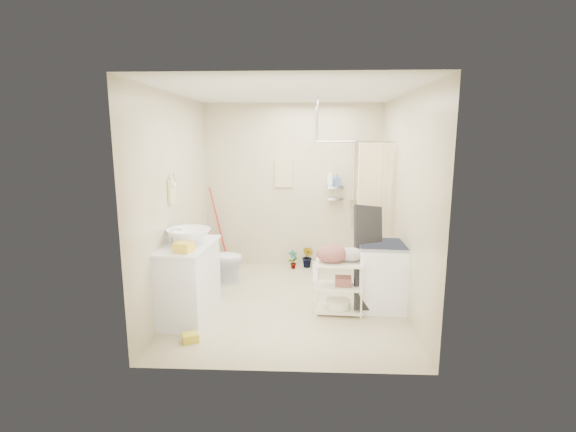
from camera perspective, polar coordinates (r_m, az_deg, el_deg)
name	(u,v)px	position (r m, az deg, el deg)	size (l,w,h in m)	color
floor	(289,302)	(5.45, 0.12, -11.69)	(3.20, 3.20, 0.00)	#C0B690
ceiling	(289,92)	(5.06, 0.13, 16.62)	(2.80, 3.20, 0.04)	silver
wall_back	(293,186)	(6.68, 0.71, 4.06)	(2.80, 0.04, 2.60)	#C1B795
wall_front	(281,231)	(3.53, -0.97, -2.12)	(2.80, 0.04, 2.60)	#C1B795
wall_left	(176,201)	(5.34, -15.06, 1.96)	(0.04, 3.20, 2.60)	#C1B795
wall_right	(404,203)	(5.23, 15.64, 1.75)	(0.04, 3.20, 2.60)	#C1B795
vanity	(188,281)	(5.05, -13.53, -8.59)	(0.56, 0.99, 0.87)	silver
sink	(189,236)	(4.94, -13.41, -2.69)	(0.50, 0.50, 0.17)	white
counter_basket	(184,247)	(4.59, -14.05, -4.16)	(0.19, 0.15, 0.11)	gold
floor_basket	(190,336)	(4.59, -13.19, -15.71)	(0.23, 0.18, 0.12)	gold
toilet	(219,259)	(6.13, -9.39, -5.81)	(0.39, 0.68, 0.69)	silver
mop	(217,227)	(6.86, -9.73, -1.45)	(0.12, 0.12, 1.29)	red
potted_plant_a	(293,259)	(6.70, 0.69, -5.96)	(0.16, 0.11, 0.30)	#975526
potted_plant_b	(308,257)	(6.76, 2.73, -5.61)	(0.19, 0.16, 0.35)	#97582C
hanging_towel	(284,174)	(6.65, -0.59, 5.76)	(0.28, 0.03, 0.42)	beige
towel_ring	(172,190)	(5.13, -15.60, 3.49)	(0.04, 0.22, 0.34)	#D5C783
tp_holder	(183,246)	(5.49, -14.21, -3.94)	(0.08, 0.12, 0.14)	white
shower	(349,208)	(6.20, 8.41, 1.08)	(1.10, 1.10, 2.10)	silver
shampoo_bottle_a	(330,178)	(6.58, 5.78, 5.20)	(0.10, 0.10, 0.26)	white
shampoo_bottle_b	(337,180)	(6.59, 6.74, 4.89)	(0.09, 0.09, 0.19)	#42649F
washing_machine	(381,276)	(5.30, 12.62, -7.95)	(0.56, 0.58, 0.82)	white
laundry_rack	(339,282)	(5.06, 7.00, -8.99)	(0.55, 0.32, 0.76)	white
ironing_board	(368,257)	(5.15, 10.92, -5.54)	(0.37, 0.11, 1.31)	black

